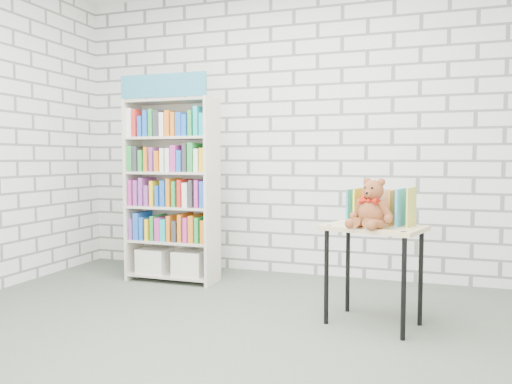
% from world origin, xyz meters
% --- Properties ---
extents(ground, '(4.50, 4.50, 0.00)m').
position_xyz_m(ground, '(0.00, 0.00, 0.00)').
color(ground, '#485144').
rests_on(ground, ground).
extents(room_shell, '(4.52, 4.02, 2.81)m').
position_xyz_m(room_shell, '(0.00, 0.00, 1.78)').
color(room_shell, silver).
rests_on(room_shell, ground).
extents(bookshelf, '(0.83, 0.32, 1.87)m').
position_xyz_m(bookshelf, '(-0.98, 1.36, 0.86)').
color(bookshelf, beige).
rests_on(bookshelf, ground).
extents(display_table, '(0.73, 0.60, 0.68)m').
position_xyz_m(display_table, '(0.90, 0.68, 0.59)').
color(display_table, tan).
rests_on(display_table, ground).
extents(table_books, '(0.48, 0.31, 0.26)m').
position_xyz_m(table_books, '(0.93, 0.78, 0.81)').
color(table_books, teal).
rests_on(table_books, display_table).
extents(teddy_bear, '(0.30, 0.29, 0.33)m').
position_xyz_m(teddy_bear, '(0.89, 0.59, 0.81)').
color(teddy_bear, brown).
rests_on(teddy_bear, display_table).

